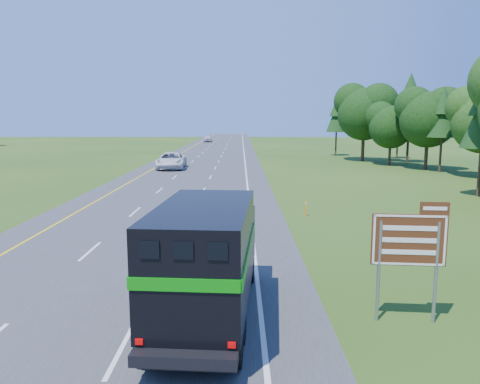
{
  "coord_description": "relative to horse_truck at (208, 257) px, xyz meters",
  "views": [
    {
      "loc": [
        4.89,
        -9.18,
        5.86
      ],
      "look_at": [
        4.86,
        17.35,
        1.73
      ],
      "focal_mm": 35.0,
      "sensor_mm": 36.0,
      "label": 1
    }
  ],
  "objects": [
    {
      "name": "delineator",
      "position": [
        4.93,
        14.86,
        -1.35
      ],
      "size": [
        0.09,
        0.05,
        1.05
      ],
      "color": "orange",
      "rests_on": "ground"
    },
    {
      "name": "lane_markings",
      "position": [
        -3.93,
        46.05,
        -1.87
      ],
      "size": [
        11.15,
        260.0,
        0.01
      ],
      "color": "yellow",
      "rests_on": "road"
    },
    {
      "name": "road",
      "position": [
        -3.93,
        46.05,
        -1.89
      ],
      "size": [
        15.0,
        260.0,
        0.04
      ],
      "primitive_type": "cube",
      "color": "#38383A",
      "rests_on": "ground"
    },
    {
      "name": "exit_sign",
      "position": [
        5.8,
        -0.19,
        0.41
      ],
      "size": [
        2.1,
        0.27,
        3.57
      ],
      "rotation": [
        0.0,
        0.0,
        -0.1
      ],
      "color": "gray",
      "rests_on": "ground"
    },
    {
      "name": "horse_truck",
      "position": [
        0.0,
        0.0,
        0.0
      ],
      "size": [
        3.02,
        8.06,
        3.5
      ],
      "rotation": [
        0.0,
        0.0,
        -0.07
      ],
      "color": "black",
      "rests_on": "road"
    },
    {
      "name": "white_suv",
      "position": [
        -7.28,
        42.4,
        -0.9
      ],
      "size": [
        3.54,
        7.13,
        1.94
      ],
      "primitive_type": "imported",
      "rotation": [
        0.0,
        0.0,
        0.05
      ],
      "color": "silver",
      "rests_on": "road"
    },
    {
      "name": "far_car",
      "position": [
        -7.58,
        109.21,
        -0.99
      ],
      "size": [
        2.29,
        5.26,
        1.77
      ],
      "primitive_type": "imported",
      "rotation": [
        0.0,
        0.0,
        0.04
      ],
      "color": "#BBBBC2",
      "rests_on": "road"
    }
  ]
}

